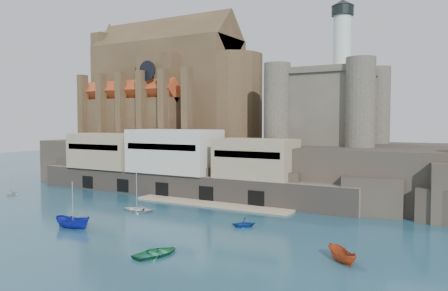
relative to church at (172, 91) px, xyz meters
name	(u,v)px	position (x,y,z in m)	size (l,w,h in m)	color
ground	(133,224)	(24.13, -41.85, -22.13)	(300.00, 300.00, 0.00)	navy
promontory	(253,166)	(23.94, -2.48, -17.20)	(100.00, 36.00, 10.00)	#2A251F
quay	(172,164)	(13.94, -18.78, -16.06)	(70.00, 12.00, 13.05)	#695F54
church	(172,91)	(0.00, 0.00, 0.00)	(47.00, 25.93, 30.51)	#493722
castle_keep	(329,103)	(40.21, -0.78, -3.81)	(21.20, 21.20, 29.30)	#4D493D
boat_2	(73,228)	(18.44, -47.62, -22.13)	(2.07, 2.12, 5.50)	#13209A
boat_3	(157,255)	(36.02, -51.50, -22.13)	(3.96, 1.15, 5.55)	#21824A
boat_4	(12,194)	(-14.49, -34.35, -22.13)	(2.64, 1.61, 3.06)	silver
boat_5	(341,261)	(54.13, -43.63, -22.13)	(1.70, 1.75, 4.52)	#AD421B
boat_6	(137,211)	(18.39, -34.51, -22.13)	(3.92, 1.14, 5.49)	silver
boat_7	(244,227)	(38.45, -35.44, -22.13)	(2.76, 1.69, 3.20)	navy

